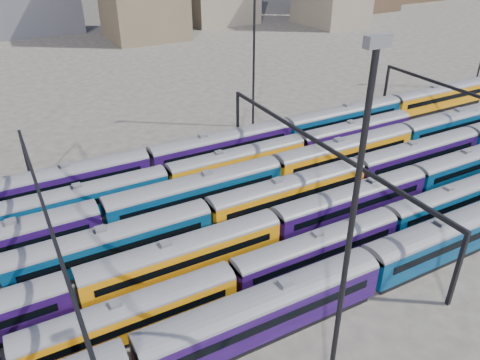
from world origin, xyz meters
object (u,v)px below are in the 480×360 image
rake_2 (73,288)px  mast_2 (350,237)px  rake_0 (452,232)px  rake_1 (318,246)px

rake_2 → mast_2: bearing=-49.5°
rake_2 → rake_0: bearing=-15.9°
mast_2 → rake_0: bearing=18.7°
rake_1 → rake_0: bearing=-21.1°
rake_0 → rake_2: size_ratio=0.90×
rake_1 → mast_2: (-7.76, -12.00, 11.56)m
rake_0 → mast_2: 24.53m
rake_0 → rake_2: rake_0 is taller
rake_0 → rake_1: rake_0 is taller
rake_0 → rake_2: bearing=164.1°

